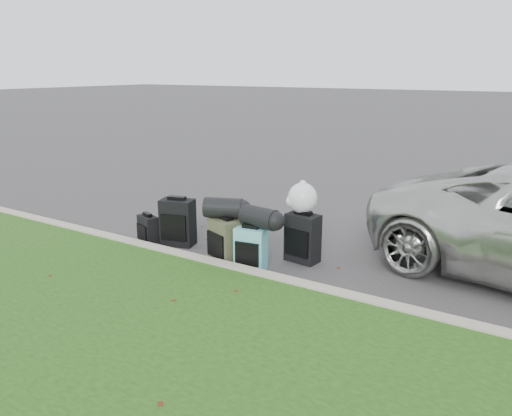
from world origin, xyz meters
The scene contains 12 objects.
ground centered at (0.00, 0.00, 0.00)m, with size 120.00×120.00×0.00m, color #383535.
curb centered at (0.00, -1.00, 0.07)m, with size 120.00×0.18×0.15m, color #9E937F.
suitcase_small_black centered at (-1.46, -0.65, 0.21)m, with size 0.34×0.19×0.43m, color black.
suitcase_large_black_left centered at (-1.05, -0.44, 0.34)m, with size 0.48×0.29×0.69m, color black.
suitcase_olive centered at (-0.05, -0.66, 0.31)m, with size 0.44×0.28×0.61m, color #363724.
suitcase_teal centered at (0.37, -0.68, 0.28)m, with size 0.39×0.23×0.56m, color teal.
suitcase_large_black_right centered at (0.80, -0.06, 0.33)m, with size 0.44×0.26×0.66m, color black.
tote_green centered at (-0.67, 0.22, 0.17)m, with size 0.30×0.24×0.33m, color #21761A.
tote_navy centered at (-0.40, -0.22, 0.13)m, with size 0.25×0.19×0.26m, color #16194D.
duffel_left centered at (-0.10, -0.62, 0.75)m, with size 0.27×0.27×0.50m, color black.
duffel_right centered at (0.45, -0.59, 0.70)m, with size 0.27×0.27×0.49m, color black.
trash_bag centered at (0.75, 0.00, 0.86)m, with size 0.40×0.40×0.40m, color white.
Camera 1 is at (3.63, -5.77, 2.51)m, focal length 35.00 mm.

